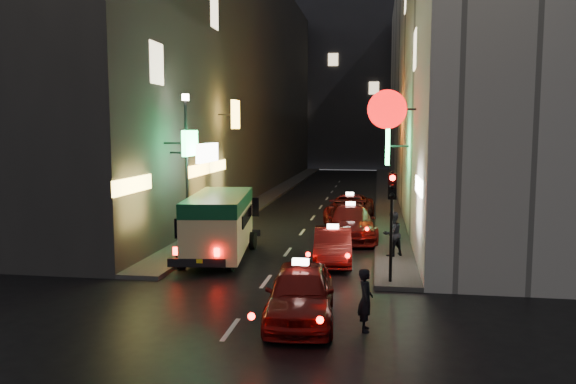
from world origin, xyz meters
The scene contains 14 objects.
building_left centered at (-8.00, 33.99, 9.00)m, with size 7.70×52.00×18.00m.
building_right centered at (8.00, 34.00, 9.00)m, with size 7.89×52.00×18.00m.
building_far centered at (0.00, 66.00, 11.00)m, with size 30.00×10.00×22.00m, color #303035.
sidewalk_left centered at (-4.25, 34.00, 0.07)m, with size 1.50×52.00×0.15m, color #44413F.
sidewalk_right centered at (4.25, 34.00, 0.07)m, with size 1.50×52.00×0.15m, color #44413F.
minibus centered at (-2.39, 11.49, 1.57)m, with size 2.76×6.00×2.48m.
taxi_near centered at (1.62, 4.98, 0.85)m, with size 2.60×5.50×1.87m.
taxi_second centered at (1.95, 11.44, 0.75)m, with size 2.27×4.83×1.67m.
taxi_third centered at (2.37, 16.24, 0.89)m, with size 2.91×5.82×1.95m.
taxi_far centered at (2.09, 21.38, 0.81)m, with size 2.51×5.25×1.79m.
pedestrian_crossing centered at (3.30, 4.46, 0.88)m, with size 0.58×0.37×1.77m, color black.
pedestrian_sidewalk centered at (4.14, 12.31, 1.11)m, with size 0.72×0.45×1.92m, color black.
traffic_light centered at (4.00, 8.47, 2.69)m, with size 0.26×0.43×3.50m.
lamp_post centered at (-4.20, 13.00, 3.72)m, with size 0.28×0.28×6.22m.
Camera 1 is at (3.52, -9.06, 4.93)m, focal length 35.00 mm.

